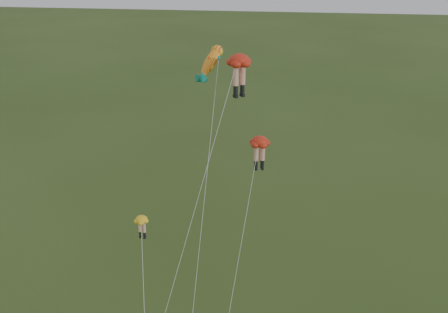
# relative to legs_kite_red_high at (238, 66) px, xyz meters

# --- Properties ---
(legs_kite_red_high) EXTENTS (6.23, 11.34, 19.05)m
(legs_kite_red_high) POSITION_rel_legs_kite_red_high_xyz_m (0.00, 0.00, 0.00)
(legs_kite_red_high) COLOR red
(legs_kite_red_high) RESTS_ON ground
(legs_kite_red_mid) EXTENTS (2.88, 11.22, 12.93)m
(legs_kite_red_mid) POSITION_rel_legs_kite_red_high_xyz_m (1.52, 0.71, -6.02)
(legs_kite_red_mid) COLOR red
(legs_kite_red_mid) RESTS_ON ground
(legs_kite_yellow) EXTENTS (2.48, 8.06, 9.00)m
(legs_kite_yellow) POSITION_rel_legs_kite_red_high_xyz_m (-5.98, -4.80, -9.93)
(legs_kite_yellow) COLOR yellow
(legs_kite_yellow) RESTS_ON ground
(fish_kite) EXTENTS (1.95, 12.30, 19.31)m
(fish_kite) POSITION_rel_legs_kite_red_high_xyz_m (-2.04, 1.58, -0.19)
(fish_kite) COLOR yellow
(fish_kite) RESTS_ON ground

